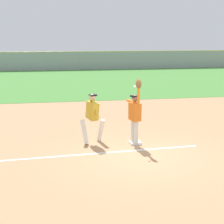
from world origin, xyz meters
name	(u,v)px	position (x,y,z in m)	size (l,w,h in m)	color
ground_plane	(140,155)	(0.00, 0.00, 0.00)	(81.97, 81.97, 0.00)	tan
outfield_grass	(87,81)	(0.00, 17.75, 0.01)	(40.45, 17.66, 0.01)	#478438
chalk_foul_line	(12,160)	(-3.91, 0.17, 0.00)	(12.00, 0.10, 0.01)	white
first_base	(135,143)	(0.09, 1.07, 0.04)	(0.38, 0.38, 0.08)	white
fielder	(135,113)	(0.05, 1.01, 1.12)	(0.38, 0.89, 2.28)	silver
runner	(92,115)	(-1.34, 1.41, 1.00)	(0.89, 0.80, 1.72)	white
baseball	(135,86)	(-0.04, 0.73, 2.05)	(0.07, 0.07, 0.07)	white
outfield_fence	(79,61)	(0.00, 26.58, 0.98)	(40.53, 0.08, 1.96)	#93999E
parked_car_green	(39,61)	(-4.38, 30.55, 0.67)	(4.44, 2.19, 1.25)	#1E6B33
parked_car_black	(79,61)	(0.32, 30.50, 0.67)	(4.47, 2.25, 1.25)	black
parked_car_blue	(124,60)	(5.77, 30.87, 0.67)	(4.47, 2.26, 1.25)	#23389E
parked_car_red	(156,59)	(9.88, 31.24, 0.67)	(4.40, 2.12, 1.25)	#B21E1E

